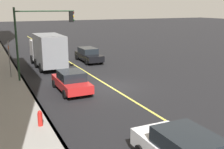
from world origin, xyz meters
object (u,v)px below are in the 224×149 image
fire_hydrant (40,120)px  traffic_light_mast (40,30)px  car_red (71,81)px  street_sign_post (9,57)px  truck_gray (48,50)px  car_black (89,55)px

fire_hydrant → traffic_light_mast: bearing=-12.1°
car_red → fire_hydrant: (-5.28, 3.21, -0.28)m
traffic_light_mast → street_sign_post: (1.49, 2.32, -2.16)m
car_red → fire_hydrant: 6.19m
truck_gray → fire_hydrant: 14.36m
fire_hydrant → car_red: bearing=-31.3°
car_black → fire_hydrant: bearing=151.6°
car_black → truck_gray: bearing=103.7°
car_black → car_red: 10.88m
car_red → traffic_light_mast: traffic_light_mast is taller
car_black → street_sign_post: size_ratio=1.47×
car_red → traffic_light_mast: 5.38m
street_sign_post → car_black: bearing=-64.0°
traffic_light_mast → fire_hydrant: 10.24m
street_sign_post → fire_hydrant: size_ratio=3.38×
car_black → traffic_light_mast: bearing=132.5°
truck_gray → fire_hydrant: (-13.87, 3.50, -1.26)m
truck_gray → fire_hydrant: truck_gray is taller
car_black → truck_gray: (-1.12, 4.61, 0.95)m
truck_gray → street_sign_post: truck_gray is taller
truck_gray → street_sign_post: 4.84m
car_red → street_sign_post: street_sign_post is taller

